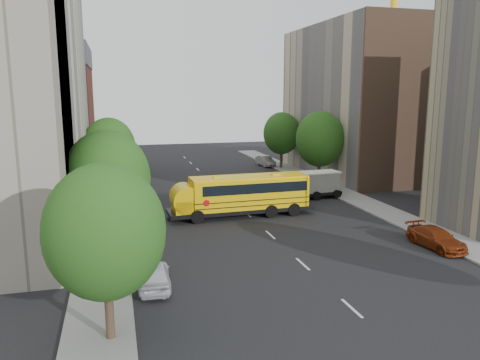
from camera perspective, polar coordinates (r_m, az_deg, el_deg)
name	(u,v)px	position (r m, az deg, el deg)	size (l,w,h in m)	color
ground	(262,227)	(35.60, 2.68, -5.78)	(120.00, 120.00, 0.00)	black
sidewalk_left	(105,220)	(38.84, -16.12, -4.70)	(3.00, 80.00, 0.12)	slate
sidewalk_right	(364,203)	(44.60, 14.91, -2.67)	(3.00, 80.00, 0.12)	slate
lane_markings	(230,199)	(44.92, -1.20, -2.29)	(0.15, 64.00, 0.01)	silver
building_left_cream	(7,93)	(39.24, -26.52, 9.46)	(10.00, 26.00, 20.00)	#B8B094
building_left_redbrick	(49,122)	(61.08, -22.27, 6.52)	(10.00, 15.00, 13.00)	maroon
building_right_far	(353,101)	(59.74, 13.59, 9.34)	(10.00, 22.00, 18.00)	#BDAC93
building_right_sidewall	(406,103)	(50.34, 19.62, 8.83)	(10.10, 0.30, 18.00)	brown
street_tree_0	(105,232)	(19.30, -16.13, -6.08)	(4.80, 4.80, 7.41)	#38281C
street_tree_1	(107,179)	(28.97, -15.88, 0.09)	(5.12, 5.12, 7.90)	#38281C
street_tree_2	(109,148)	(46.81, -15.65, 3.83)	(4.99, 4.99, 7.71)	#38281C
street_tree_4	(320,139)	(51.47, 9.71, 4.94)	(5.25, 5.25, 8.10)	#38281C
street_tree_5	(282,133)	(62.55, 5.10, 5.69)	(4.86, 4.86, 7.51)	#38281C
school_bus	(240,194)	(38.31, -0.05, -1.66)	(12.11, 3.29, 3.39)	black
safari_truck	(311,184)	(45.41, 8.59, -0.53)	(6.13, 2.69, 2.55)	black
parked_car_0	(154,275)	(25.27, -10.41, -11.28)	(1.65, 4.09, 1.39)	silver
parked_car_1	(126,188)	(47.17, -13.71, -1.00)	(1.66, 4.76, 1.57)	silver
parked_car_2	(132,178)	(52.88, -13.01, 0.19)	(2.38, 5.15, 1.43)	black
parked_car_3	(436,238)	(33.43, 22.80, -6.55)	(1.83, 4.50, 1.31)	maroon
parked_car_5	(265,161)	(64.89, 3.12, 2.33)	(1.48, 4.24, 1.40)	gray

